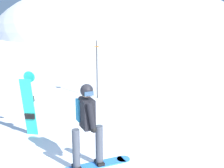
{
  "coord_description": "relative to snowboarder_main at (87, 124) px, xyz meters",
  "views": [
    {
      "loc": [
        1.03,
        -4.72,
        3.02
      ],
      "look_at": [
        -0.06,
        3.56,
        1.0
      ],
      "focal_mm": 47.76,
      "sensor_mm": 36.0,
      "label": 1
    }
  ],
  "objects": [
    {
      "name": "snowboarder_main",
      "position": [
        0.0,
        0.0,
        0.0
      ],
      "size": [
        1.61,
        1.09,
        1.71
      ],
      "color": "blue",
      "rests_on": "ground"
    },
    {
      "name": "piste_marker_near",
      "position": [
        -0.68,
        4.86,
        0.29
      ],
      "size": [
        0.2,
        0.2,
        2.12
      ],
      "color": "black",
      "rests_on": "ground"
    },
    {
      "name": "ridge_peak_main",
      "position": [
        -3.32,
        36.8,
        -0.92
      ],
      "size": [
        34.11,
        30.7,
        14.15
      ],
      "color": "white",
      "rests_on": "ground"
    },
    {
      "name": "spare_snowboard",
      "position": [
        -1.72,
        1.31,
        -0.09
      ],
      "size": [
        0.28,
        0.32,
        1.64
      ],
      "color": "#23B7A3",
      "rests_on": "ground"
    }
  ]
}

